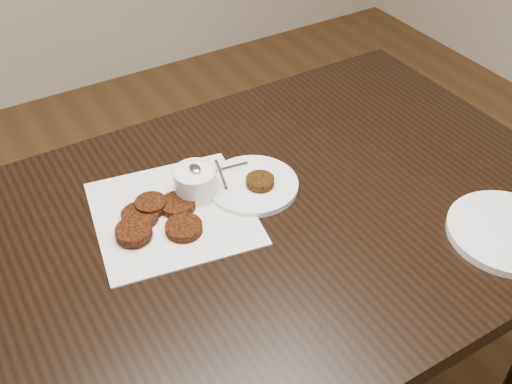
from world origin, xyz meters
TOP-DOWN VIEW (x-y plane):
  - table at (-0.00, 0.06)m, footprint 1.27×0.82m
  - napkin at (-0.14, 0.15)m, footprint 0.34×0.34m
  - sauce_ramekin at (-0.07, 0.18)m, footprint 0.13×0.13m
  - patty_cluster at (-0.17, 0.15)m, footprint 0.24×0.24m
  - plate_with_patty at (0.03, 0.14)m, footprint 0.21×0.21m
  - plate_empty at (0.36, -0.21)m, footprint 0.25×0.25m

SIDE VIEW (x-z plane):
  - table at x=0.00m, z-range 0.00..0.75m
  - napkin at x=-0.14m, z-range 0.75..0.75m
  - plate_empty at x=0.36m, z-range 0.75..0.77m
  - plate_with_patty at x=0.03m, z-range 0.75..0.78m
  - patty_cluster at x=-0.17m, z-range 0.75..0.78m
  - sauce_ramekin at x=-0.07m, z-range 0.75..0.87m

